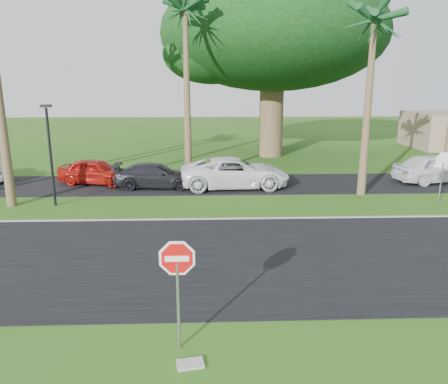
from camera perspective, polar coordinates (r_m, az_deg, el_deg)
name	(u,v)px	position (r m, az deg, el deg)	size (l,w,h in m)	color
ground	(168,286)	(12.79, -7.27, -12.03)	(120.00, 120.00, 0.00)	#274D13
road	(174,258)	(14.60, -6.59, -8.52)	(120.00, 8.00, 0.02)	black
parking_strip	(188,184)	(24.60, -4.77, 1.00)	(120.00, 5.00, 0.02)	black
curb	(181,219)	(18.38, -5.65, -3.56)	(120.00, 0.12, 0.06)	gray
stop_sign_near	(177,273)	(9.29, -6.11, -10.44)	(1.05, 0.07, 2.62)	gray
stop_sign_far	(443,167)	(22.57, 26.65, 2.89)	(1.05, 0.07, 2.62)	gray
palm_center	(185,14)	(25.68, -5.07, 22.12)	(5.00, 5.00, 10.50)	brown
palm_right_near	(374,25)	(22.95, 19.05, 19.94)	(5.00, 5.00, 9.50)	brown
canopy_tree	(273,34)	(33.92, 6.47, 19.80)	(16.50, 16.50, 13.12)	brown
streetlight_right	(50,149)	(21.37, -21.77, 5.23)	(0.45, 0.25, 4.64)	black
car_red	(96,172)	(25.48, -16.40, 2.55)	(1.68, 4.17, 1.42)	#A8140E
car_dark	(156,176)	(23.96, -8.90, 2.10)	(1.83, 4.50, 1.31)	black
car_minivan	(235,173)	(23.64, 1.45, 2.49)	(2.70, 5.84, 1.62)	white
car_pickup	(435,169)	(27.58, 25.90, 2.77)	(1.92, 4.78, 1.63)	white
utility_slab	(190,364)	(9.62, -4.43, -21.47)	(0.55, 0.35, 0.06)	#979890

